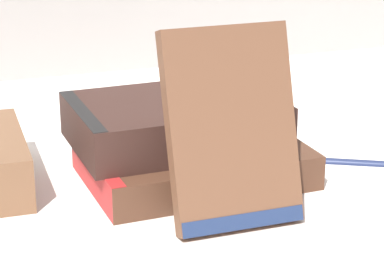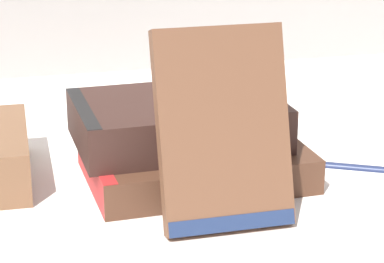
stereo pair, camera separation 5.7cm
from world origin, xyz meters
The scene contains 7 objects.
ground_plane centered at (0.00, 0.00, 0.00)m, with size 3.00×3.00×0.00m, color white.
book_flat_bottom centered at (0.05, 0.03, 0.02)m, with size 0.19×0.14×0.03m.
book_flat_top centered at (0.03, 0.04, 0.05)m, with size 0.18×0.13×0.04m.
book_leaning_front centered at (0.05, -0.06, 0.07)m, with size 0.10×0.06×0.15m.
pocket_watch centered at (0.08, 0.03, 0.07)m, with size 0.05×0.05×0.01m.
reading_glasses centered at (0.01, 0.18, 0.00)m, with size 0.10×0.07×0.00m.
fountain_pen centered at (0.23, 0.00, 0.00)m, with size 0.12×0.07×0.01m.
Camera 1 is at (-0.17, -0.60, 0.28)m, focal length 75.00 mm.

